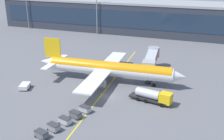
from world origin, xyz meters
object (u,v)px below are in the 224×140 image
Objects in this scene: pushback_tug at (25,86)px; main_airliner at (108,69)px; baggage_cart_0 at (41,134)px; baggage_cart_2 at (65,121)px; baggage_cart_1 at (54,127)px; fuel_tanker at (153,96)px; baggage_cart_3 at (75,115)px; baggage_cart_4 at (85,109)px.

main_airliner is at bearing 32.67° from pushback_tug.
baggage_cart_0 is at bearing -46.74° from pushback_tug.
main_airliner is at bearing 89.03° from baggage_cart_2.
fuel_tanker is at bearing 49.54° from baggage_cart_1.
pushback_tug is 25.48m from baggage_cart_0.
baggage_cart_0 is at bearing -127.86° from fuel_tanker.
pushback_tug is at bearing 155.17° from baggage_cart_3.
baggage_cart_0 is 1.00× the size of baggage_cart_2.
baggage_cart_1 reaches higher than pushback_tug.
baggage_cart_2 is at bearing -106.76° from baggage_cart_4.
baggage_cart_1 is 9.60m from baggage_cart_4.
baggage_cart_2 reaches higher than pushback_tug.
baggage_cart_0 is 9.60m from baggage_cart_3.
fuel_tanker is at bearing -30.16° from main_airliner.
baggage_cart_0 is (-2.27, -31.21, -3.23)m from main_airliner.
baggage_cart_3 reaches higher than pushback_tug.
pushback_tug is at bearing -147.33° from main_airliner.
baggage_cart_4 is at bearing 73.24° from baggage_cart_0.
baggage_cart_1 is at bearing -40.12° from pushback_tug.
baggage_cart_2 is (-0.43, -25.08, -3.23)m from main_airliner.
fuel_tanker is 22.55m from baggage_cart_2.
baggage_cart_1 is (0.92, 3.06, 0.00)m from baggage_cart_0.
baggage_cart_2 is (19.31, -12.43, -0.07)m from pushback_tug.
baggage_cart_3 and baggage_cart_4 have the same top height.
fuel_tanker reaches higher than baggage_cart_0.
baggage_cart_3 is at bearing 73.24° from baggage_cart_2.
pushback_tug is (-19.74, -12.66, -3.16)m from main_airliner.
baggage_cart_1 and baggage_cart_4 have the same top height.
baggage_cart_3 is (20.23, -9.36, -0.07)m from pushback_tug.
baggage_cart_4 is (21.15, -6.30, -0.07)m from pushback_tug.
baggage_cart_0 and baggage_cart_1 have the same top height.
baggage_cart_0 is 12.80m from baggage_cart_4.
fuel_tanker is 3.72× the size of baggage_cart_1.
pushback_tug is 1.46× the size of baggage_cart_4.
fuel_tanker is 2.55× the size of pushback_tug.
baggage_cart_4 is (1.85, 6.13, 0.00)m from baggage_cart_2.
main_airliner is at bearing 94.28° from baggage_cart_4.
baggage_cart_0 is at bearing -106.76° from baggage_cart_1.
baggage_cart_3 is (2.77, 9.19, 0.00)m from baggage_cart_0.
baggage_cart_1 is (18.39, -15.49, -0.07)m from pushback_tug.
baggage_cart_2 and baggage_cart_4 have the same top height.
baggage_cart_0 and baggage_cart_4 have the same top height.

